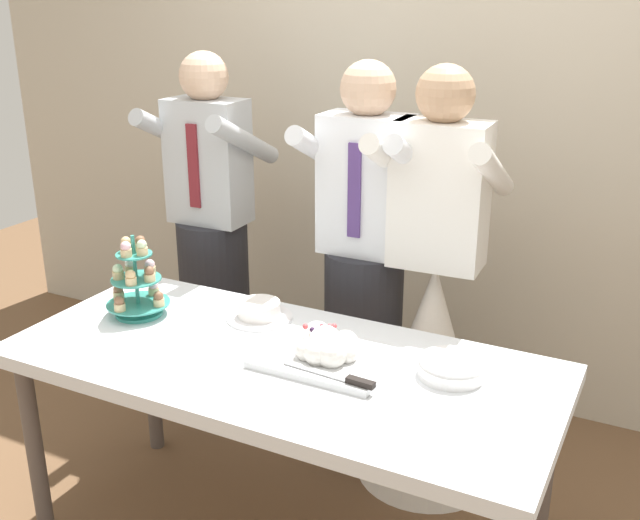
{
  "coord_description": "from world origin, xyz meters",
  "views": [
    {
      "loc": [
        1.1,
        -1.86,
        1.9
      ],
      "look_at": [
        0.07,
        0.15,
        1.07
      ],
      "focal_mm": 41.85,
      "sensor_mm": 36.0,
      "label": 1
    }
  ],
  "objects": [
    {
      "name": "rear_wall",
      "position": [
        0.0,
        1.45,
        1.45
      ],
      "size": [
        5.2,
        0.1,
        2.9
      ],
      "primitive_type": "cube",
      "color": "beige",
      "rests_on": "ground_plane"
    },
    {
      "name": "dessert_table",
      "position": [
        0.0,
        0.0,
        0.7
      ],
      "size": [
        1.8,
        0.8,
        0.78
      ],
      "color": "silver",
      "rests_on": "ground_plane"
    },
    {
      "name": "cupcake_stand",
      "position": [
        -0.63,
        0.06,
        0.9
      ],
      "size": [
        0.23,
        0.23,
        0.31
      ],
      "color": "teal",
      "rests_on": "dessert_table"
    },
    {
      "name": "main_cake_tray",
      "position": [
        0.15,
        0.04,
        0.82
      ],
      "size": [
        0.44,
        0.31,
        0.13
      ],
      "color": "silver",
      "rests_on": "dessert_table"
    },
    {
      "name": "plate_stack",
      "position": [
        0.54,
        0.14,
        0.8
      ],
      "size": [
        0.21,
        0.21,
        0.05
      ],
      "color": "white",
      "rests_on": "dessert_table"
    },
    {
      "name": "round_cake",
      "position": [
        -0.22,
        0.23,
        0.8
      ],
      "size": [
        0.24,
        0.24,
        0.06
      ],
      "color": "white",
      "rests_on": "dessert_table"
    },
    {
      "name": "person_groom",
      "position": [
        -0.01,
        0.7,
        0.75
      ],
      "size": [
        0.46,
        0.49,
        1.66
      ],
      "color": "#232328",
      "rests_on": "ground_plane"
    },
    {
      "name": "person_bride",
      "position": [
        0.29,
        0.68,
        0.58
      ],
      "size": [
        0.56,
        0.56,
        1.66
      ],
      "color": "white",
      "rests_on": "ground_plane"
    },
    {
      "name": "person_guest",
      "position": [
        -0.79,
        0.77,
        0.75
      ],
      "size": [
        0.47,
        0.49,
        1.66
      ],
      "color": "#232328",
      "rests_on": "ground_plane"
    }
  ]
}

